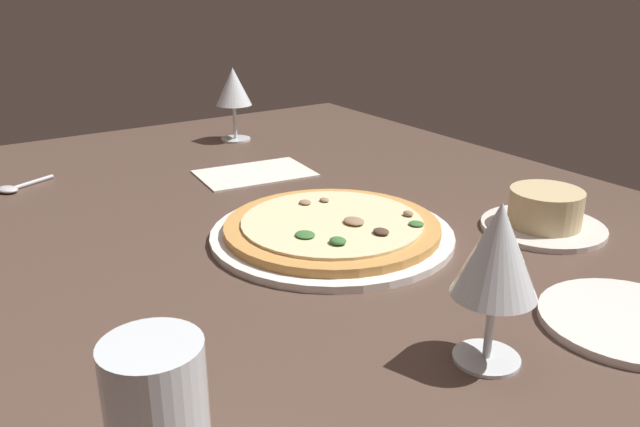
{
  "coord_description": "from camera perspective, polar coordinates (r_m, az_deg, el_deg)",
  "views": [
    {
      "loc": [
        71.88,
        -46.17,
        38.67
      ],
      "look_at": [
        2.22,
        0.49,
        7.0
      ],
      "focal_mm": 36.45,
      "sensor_mm": 36.0,
      "label": 1
    }
  ],
  "objects": [
    {
      "name": "ramekin_on_saucer",
      "position": [
        0.96,
        19.12,
        -0.02
      ],
      "size": [
        17.23,
        17.23,
        5.94
      ],
      "color": "silver",
      "rests_on": "dining_table"
    },
    {
      "name": "spoon",
      "position": [
        1.2,
        -25.27,
        2.08
      ],
      "size": [
        6.7,
        10.29,
        1.0
      ],
      "color": "silver",
      "rests_on": "dining_table"
    },
    {
      "name": "water_glass",
      "position": [
        0.49,
        -13.98,
        -17.6
      ],
      "size": [
        7.12,
        7.12,
        11.54
      ],
      "color": "silver",
      "rests_on": "dining_table"
    },
    {
      "name": "dining_table",
      "position": [
        0.93,
        -1.01,
        -2.54
      ],
      "size": [
        150.0,
        110.0,
        4.0
      ],
      "primitive_type": "cube",
      "color": "brown",
      "rests_on": "ground"
    },
    {
      "name": "side_plate",
      "position": [
        0.75,
        25.44,
        -8.51
      ],
      "size": [
        18.11,
        18.11,
        0.9
      ],
      "primitive_type": "cylinder",
      "color": "silver",
      "rests_on": "dining_table"
    },
    {
      "name": "wine_glass_near",
      "position": [
        0.6,
        15.28,
        -3.52
      ],
      "size": [
        7.86,
        7.86,
        15.9
      ],
      "color": "silver",
      "rests_on": "dining_table"
    },
    {
      "name": "pizza_main",
      "position": [
        0.89,
        1.07,
        -1.46
      ],
      "size": [
        33.31,
        33.31,
        3.36
      ],
      "color": "white",
      "rests_on": "dining_table"
    },
    {
      "name": "wine_glass_far",
      "position": [
        1.4,
        -7.61,
        10.78
      ],
      "size": [
        7.58,
        7.58,
        15.45
      ],
      "color": "silver",
      "rests_on": "dining_table"
    },
    {
      "name": "paper_menu",
      "position": [
        1.18,
        -5.74,
        3.52
      ],
      "size": [
        15.27,
        21.13,
        0.3
      ],
      "primitive_type": "cube",
      "rotation": [
        0.0,
        0.0,
        -0.11
      ],
      "color": "silver",
      "rests_on": "dining_table"
    }
  ]
}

